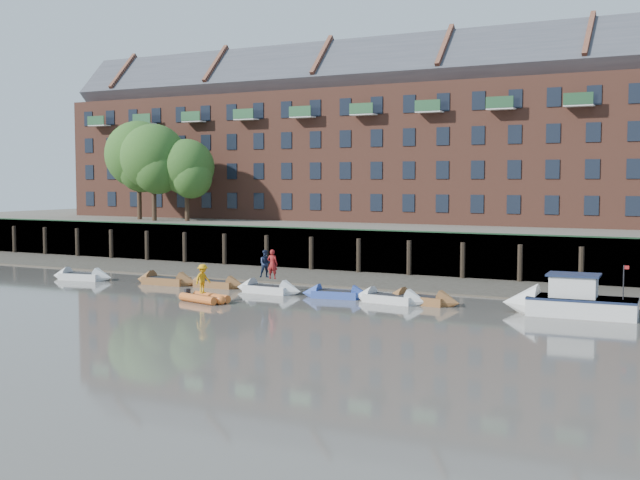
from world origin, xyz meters
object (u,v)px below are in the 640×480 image
Objects in this scene: rowboat_6 at (422,300)px; rib_tender at (206,298)px; rowboat_4 at (336,294)px; rowboat_0 at (82,276)px; rowboat_3 at (268,289)px; rowboat_2 at (216,284)px; person_rower_b at (266,264)px; motor_launch at (559,301)px; rowboat_1 at (166,281)px; person_rib_crew at (203,279)px; rowboat_5 at (390,299)px; person_rower_a at (272,264)px.

rowboat_6 is 12.22m from rib_tender.
rowboat_4 reaches higher than rib_tender.
rowboat_0 is 14.93m from rowboat_3.
person_rower_b reaches higher than rowboat_2.
rowboat_0 is at bearing -170.97° from rowboat_6.
person_rower_b is (-17.83, 0.30, 1.06)m from motor_launch.
rowboat_1 is 2.79× the size of person_rower_b.
rowboat_6 is at bearing -3.01° from rowboat_1.
rowboat_1 is 1.49× the size of rib_tender.
rowboat_2 is at bearing 167.46° from rowboat_4.
person_rib_crew is at bearing 11.05° from motor_launch.
person_rib_crew is at bearing -104.52° from rowboat_3.
rowboat_5 is at bearing -1.99° from motor_launch.
person_rower_a is (4.69, -0.73, 1.59)m from rowboat_2.
rowboat_6 is 7.58m from motor_launch.
rowboat_5 is at bearing -41.64° from person_rower_b.
rowboat_3 is at bearing -8.12° from rowboat_0.
rowboat_0 reaches higher than rowboat_6.
rowboat_4 is 2.66× the size of person_rib_crew.
rowboat_2 is 2.39× the size of person_rower_a.
person_rower_b reaches higher than rib_tender.
rowboat_3 is 4.64m from rowboat_4.
motor_launch is (32.41, 0.32, 0.46)m from rowboat_0.
rowboat_1 is at bearing -11.38° from person_rower_a.
motor_launch reaches higher than rowboat_5.
person_rower_b is (7.81, -0.10, 1.52)m from rowboat_1.
rowboat_4 is 3.56m from rowboat_5.
person_rower_a reaches higher than rowboat_5.
person_rib_crew is (-1.40, -4.87, 1.10)m from rowboat_3.
person_rower_a is at bearing -8.20° from rowboat_0.
person_rib_crew is at bearing -153.03° from rib_tender.
rowboat_1 is 2.90× the size of person_rib_crew.
person_rower_a is 0.71m from person_rower_b.
rowboat_4 is (12.79, -0.34, -0.02)m from rowboat_1.
rowboat_2 is 0.91× the size of rowboat_6.
person_rower_a is (-17.18, 0.01, 1.10)m from motor_launch.
rowboat_6 is at bearing -4.72° from motor_launch.
rowboat_6 is 12.45m from person_rib_crew.
rowboat_3 is 0.98× the size of rowboat_5.
rowboat_4 is 7.63m from rib_tender.
rowboat_2 is at bearing -17.53° from person_rower_a.
rowboat_0 is 24.86m from rowboat_6.
rowboat_2 is 21.89m from motor_launch.
person_rib_crew reaches higher than rib_tender.
rowboat_3 is at bearing -6.01° from person_rib_crew.
rib_tender is at bearing -102.61° from rowboat_3.
person_rower_b reaches higher than rowboat_0.
rowboat_4 is 2.56× the size of person_rower_b.
motor_launch is at bearing -8.56° from rowboat_4.
person_rib_crew is (6.74, -5.25, 1.09)m from rowboat_1.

